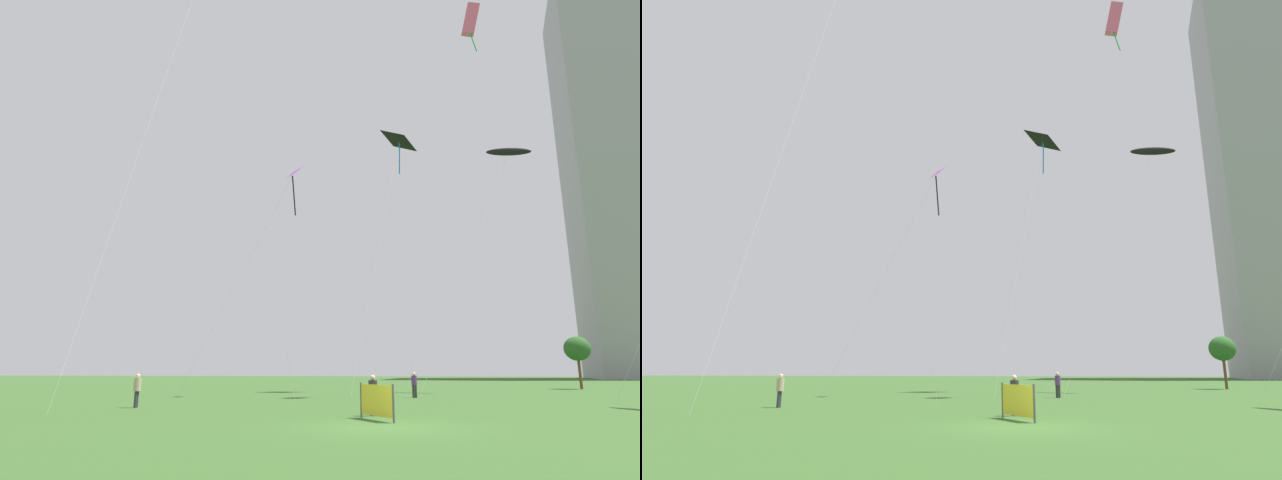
% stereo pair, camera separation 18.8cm
% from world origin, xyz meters
% --- Properties ---
extents(ground, '(280.00, 280.00, 0.00)m').
position_xyz_m(ground, '(0.00, 0.00, 0.00)').
color(ground, '#335623').
extents(person_standing_0, '(0.36, 0.36, 1.60)m').
position_xyz_m(person_standing_0, '(-0.45, 4.24, 0.93)').
color(person_standing_0, '#1E478C').
rests_on(person_standing_0, ground).
extents(person_standing_1, '(0.37, 0.37, 1.65)m').
position_xyz_m(person_standing_1, '(1.75, 18.75, 0.95)').
color(person_standing_1, '#2D2D33').
rests_on(person_standing_1, ground).
extents(person_standing_2, '(0.36, 0.36, 1.62)m').
position_xyz_m(person_standing_2, '(-12.18, 7.38, 0.93)').
color(person_standing_2, '#2D2D33').
rests_on(person_standing_2, ground).
extents(kite_flying_0, '(7.21, 5.92, 30.74)m').
position_xyz_m(kite_flying_0, '(7.52, 20.16, 29.34)').
color(kite_flying_0, silver).
rests_on(kite_flying_0, ground).
extents(kite_flying_1, '(9.26, 1.45, 17.17)m').
position_xyz_m(kite_flying_1, '(-6.80, 19.31, 16.04)').
color(kite_flying_1, silver).
rests_on(kite_flying_1, ground).
extents(kite_flying_5, '(11.17, 8.31, 21.96)m').
position_xyz_m(kite_flying_5, '(11.39, 28.19, 21.08)').
color(kite_flying_5, silver).
rests_on(kite_flying_5, ground).
extents(kite_flying_6, '(5.84, 9.93, 23.62)m').
position_xyz_m(kite_flying_6, '(1.61, 28.42, 22.74)').
color(kite_flying_6, silver).
rests_on(kite_flying_6, ground).
extents(park_tree_0, '(2.46, 2.46, 4.99)m').
position_xyz_m(park_tree_0, '(18.24, 36.98, 3.79)').
color(park_tree_0, brown).
rests_on(park_tree_0, ground).
extents(distant_highrise_0, '(26.78, 28.70, 90.94)m').
position_xyz_m(distant_highrise_0, '(52.81, 99.52, 45.47)').
color(distant_highrise_0, '#939399').
rests_on(distant_highrise_0, ground).
extents(event_banner, '(1.32, 2.00, 1.31)m').
position_xyz_m(event_banner, '(-0.26, 2.37, 0.70)').
color(event_banner, '#4C4C4C').
rests_on(event_banner, ground).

